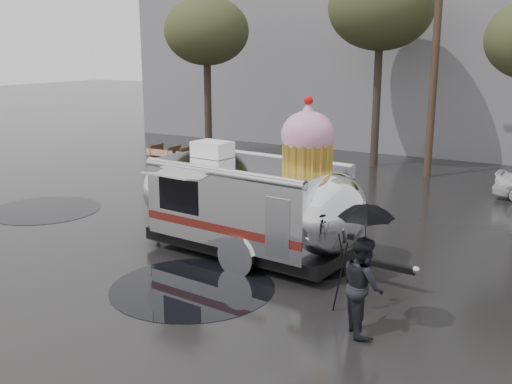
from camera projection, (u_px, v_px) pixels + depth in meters
The scene contains 11 objects.
ground at pixel (132, 285), 12.52m from camera, with size 120.00×120.00×0.00m, color black.
puddles at pixel (118, 243), 15.17m from camera, with size 11.71×6.05×0.01m.
grey_building at pixel (364, 17), 33.10m from camera, with size 22.00×12.00×13.00m, color slate.
utility_pole at pixel (435, 54), 21.97m from camera, with size 1.60×0.28×9.00m.
tree_left at pixel (207, 32), 25.57m from camera, with size 3.64×3.64×6.95m.
tree_mid at pixel (381, 8), 23.63m from camera, with size 4.20×4.20×8.03m.
barricade_row at pixel (195, 160), 23.48m from camera, with size 4.30×0.80×1.00m.
airstream_trailer at pixel (252, 200), 13.99m from camera, with size 7.29×2.98×3.94m.
person_right at pixel (363, 286), 10.26m from camera, with size 0.83×0.46×1.74m, color black.
umbrella_black at pixel (366, 226), 10.01m from camera, with size 1.16×1.16×2.34m.
tripod at pixel (350, 265), 11.16m from camera, with size 0.59×0.62×1.52m.
Camera 1 is at (8.13, -8.81, 4.85)m, focal length 42.00 mm.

